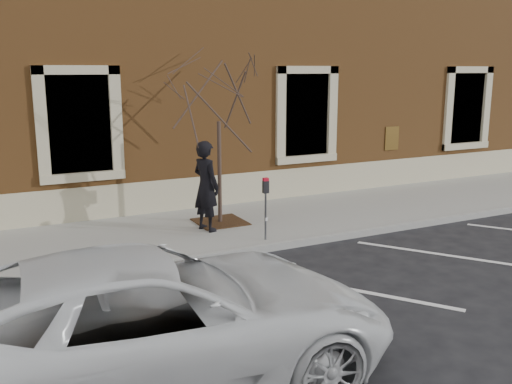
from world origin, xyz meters
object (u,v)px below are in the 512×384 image
sapling (218,93)px  white_truck (150,321)px  man (206,186)px  parking_meter (266,197)px

sapling → white_truck: 7.08m
white_truck → man: bearing=-24.3°
man → parking_meter: bearing=-164.2°
sapling → parking_meter: bearing=-79.7°
man → parking_meter: 1.47m
parking_meter → sapling: (-0.30, 1.67, 2.05)m
man → white_truck: bearing=133.9°
parking_meter → sapling: 2.67m
sapling → white_truck: size_ratio=0.73×
man → white_truck: man is taller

